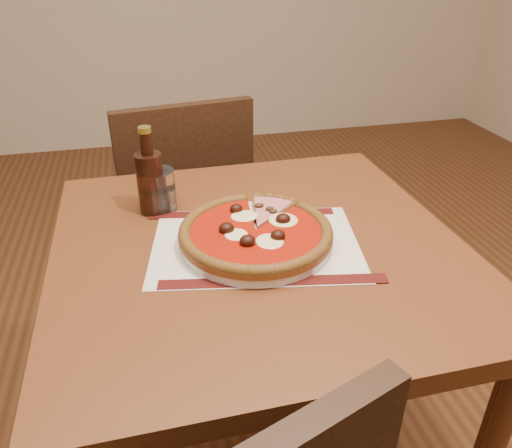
{
  "coord_description": "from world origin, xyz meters",
  "views": [
    {
      "loc": [
        -0.12,
        -0.53,
        1.27
      ],
      "look_at": [
        0.08,
        0.32,
        0.78
      ],
      "focal_mm": 35.0,
      "sensor_mm": 36.0,
      "label": 1
    }
  ],
  "objects_px": {
    "water_glass": "(158,190)",
    "table": "(258,283)",
    "chair_far": "(183,207)",
    "pizza": "(256,231)",
    "plate": "(256,240)",
    "bottle": "(150,180)"
  },
  "relations": [
    {
      "from": "water_glass",
      "to": "table",
      "type": "bearing_deg",
      "value": -46.68
    },
    {
      "from": "chair_far",
      "to": "water_glass",
      "type": "relative_size",
      "value": 9.52
    },
    {
      "from": "table",
      "to": "pizza",
      "type": "height_order",
      "value": "pizza"
    },
    {
      "from": "pizza",
      "to": "plate",
      "type": "bearing_deg",
      "value": 55.24
    },
    {
      "from": "plate",
      "to": "table",
      "type": "bearing_deg",
      "value": 49.61
    },
    {
      "from": "plate",
      "to": "chair_far",
      "type": "bearing_deg",
      "value": 97.54
    },
    {
      "from": "table",
      "to": "water_glass",
      "type": "height_order",
      "value": "water_glass"
    },
    {
      "from": "plate",
      "to": "bottle",
      "type": "distance_m",
      "value": 0.27
    },
    {
      "from": "pizza",
      "to": "water_glass",
      "type": "xyz_separation_m",
      "value": [
        -0.17,
        0.2,
        0.02
      ]
    },
    {
      "from": "table",
      "to": "bottle",
      "type": "height_order",
      "value": "bottle"
    },
    {
      "from": "water_glass",
      "to": "plate",
      "type": "bearing_deg",
      "value": -49.17
    },
    {
      "from": "chair_far",
      "to": "pizza",
      "type": "xyz_separation_m",
      "value": [
        0.09,
        -0.68,
        0.28
      ]
    },
    {
      "from": "plate",
      "to": "bottle",
      "type": "relative_size",
      "value": 1.51
    },
    {
      "from": "table",
      "to": "pizza",
      "type": "distance_m",
      "value": 0.13
    },
    {
      "from": "pizza",
      "to": "bottle",
      "type": "xyz_separation_m",
      "value": [
        -0.19,
        0.19,
        0.05
      ]
    },
    {
      "from": "chair_far",
      "to": "water_glass",
      "type": "bearing_deg",
      "value": 71.2
    },
    {
      "from": "pizza",
      "to": "table",
      "type": "bearing_deg",
      "value": 49.67
    },
    {
      "from": "plate",
      "to": "water_glass",
      "type": "height_order",
      "value": "water_glass"
    },
    {
      "from": "chair_far",
      "to": "water_glass",
      "type": "distance_m",
      "value": 0.57
    },
    {
      "from": "chair_far",
      "to": "water_glass",
      "type": "xyz_separation_m",
      "value": [
        -0.08,
        -0.48,
        0.3
      ]
    },
    {
      "from": "chair_far",
      "to": "plate",
      "type": "height_order",
      "value": "chair_far"
    },
    {
      "from": "table",
      "to": "pizza",
      "type": "relative_size",
      "value": 2.68
    }
  ]
}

